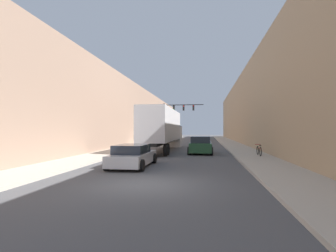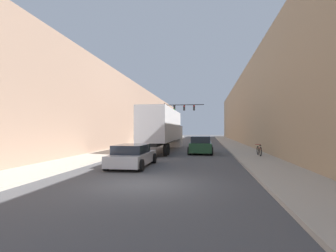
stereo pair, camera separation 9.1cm
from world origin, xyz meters
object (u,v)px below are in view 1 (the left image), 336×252
object	(u,v)px
sedan_car	(133,156)
suv_car	(201,145)
semi_truck	(164,128)
traffic_signal_gantry	(175,114)
parked_bicycle	(259,151)

from	to	relation	value
sedan_car	suv_car	xyz separation A→B (m)	(3.79, 9.16, 0.12)
semi_truck	suv_car	bearing A→B (deg)	-35.51
suv_car	traffic_signal_gantry	world-z (taller)	traffic_signal_gantry
sedan_car	traffic_signal_gantry	distance (m)	28.66
semi_truck	parked_bicycle	size ratio (longest dim) A/B	7.95
semi_truck	parked_bicycle	world-z (taller)	semi_truck
sedan_car	parked_bicycle	size ratio (longest dim) A/B	2.56
semi_truck	sedan_car	distance (m)	12.05
sedan_car	suv_car	distance (m)	9.91
sedan_car	parked_bicycle	xyz separation A→B (m)	(8.41, 6.36, -0.10)
sedan_car	traffic_signal_gantry	xyz separation A→B (m)	(-0.92, 28.35, 4.09)
semi_truck	sedan_car	size ratio (longest dim) A/B	3.11
sedan_car	parked_bicycle	bearing A→B (deg)	37.13
parked_bicycle	traffic_signal_gantry	bearing A→B (deg)	112.99
sedan_car	suv_car	world-z (taller)	suv_car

